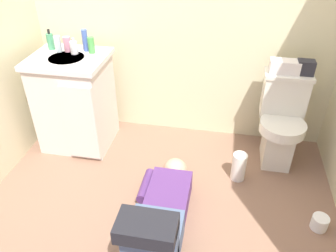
% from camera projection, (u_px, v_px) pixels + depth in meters
% --- Properties ---
extents(ground_plane, '(3.03, 2.96, 0.04)m').
position_uv_depth(ground_plane, '(159.00, 204.00, 2.48)').
color(ground_plane, '#85614D').
extents(toilet, '(0.36, 0.46, 0.75)m').
position_uv_depth(toilet, '(281.00, 122.00, 2.69)').
color(toilet, silver).
rests_on(toilet, ground_plane).
extents(vanity_cabinet, '(0.60, 0.53, 0.82)m').
position_uv_depth(vanity_cabinet, '(75.00, 101.00, 2.85)').
color(vanity_cabinet, silver).
rests_on(vanity_cabinet, ground_plane).
extents(faucet, '(0.02, 0.02, 0.10)m').
position_uv_depth(faucet, '(74.00, 44.00, 2.72)').
color(faucet, silver).
rests_on(faucet, vanity_cabinet).
extents(person_plumber, '(0.39, 1.06, 0.52)m').
position_uv_depth(person_plumber, '(161.00, 213.00, 2.15)').
color(person_plumber, '#512D6B').
rests_on(person_plumber, ground_plane).
extents(tissue_box, '(0.22, 0.11, 0.10)m').
position_uv_depth(tissue_box, '(285.00, 67.00, 2.52)').
color(tissue_box, silver).
rests_on(tissue_box, toilet).
extents(toiletry_bag, '(0.12, 0.09, 0.11)m').
position_uv_depth(toiletry_bag, '(306.00, 67.00, 2.50)').
color(toiletry_bag, '#26262D').
rests_on(toiletry_bag, toilet).
extents(soap_dispenser, '(0.06, 0.06, 0.17)m').
position_uv_depth(soap_dispenser, '(50.00, 41.00, 2.72)').
color(soap_dispenser, '#479164').
rests_on(soap_dispenser, vanity_cabinet).
extents(bottle_clear, '(0.05, 0.05, 0.13)m').
position_uv_depth(bottle_clear, '(58.00, 44.00, 2.68)').
color(bottle_clear, silver).
rests_on(bottle_clear, vanity_cabinet).
extents(bottle_pink, '(0.06, 0.06, 0.12)m').
position_uv_depth(bottle_pink, '(67.00, 44.00, 2.69)').
color(bottle_pink, pink).
rests_on(bottle_pink, vanity_cabinet).
extents(bottle_white, '(0.06, 0.06, 0.10)m').
position_uv_depth(bottle_white, '(74.00, 48.00, 2.65)').
color(bottle_white, white).
rests_on(bottle_white, vanity_cabinet).
extents(bottle_blue, '(0.05, 0.05, 0.17)m').
position_uv_depth(bottle_blue, '(85.00, 40.00, 2.68)').
color(bottle_blue, '#455FB0').
rests_on(bottle_blue, vanity_cabinet).
extents(bottle_green, '(0.05, 0.05, 0.13)m').
position_uv_depth(bottle_green, '(91.00, 45.00, 2.66)').
color(bottle_green, '#4BA04A').
rests_on(bottle_green, vanity_cabinet).
extents(paper_towel_roll, '(0.11, 0.11, 0.23)m').
position_uv_depth(paper_towel_roll, '(239.00, 167.00, 2.61)').
color(paper_towel_roll, white).
rests_on(paper_towel_roll, ground_plane).
extents(toilet_paper_roll, '(0.11, 0.11, 0.10)m').
position_uv_depth(toilet_paper_roll, '(320.00, 223.00, 2.25)').
color(toilet_paper_roll, white).
rests_on(toilet_paper_roll, ground_plane).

